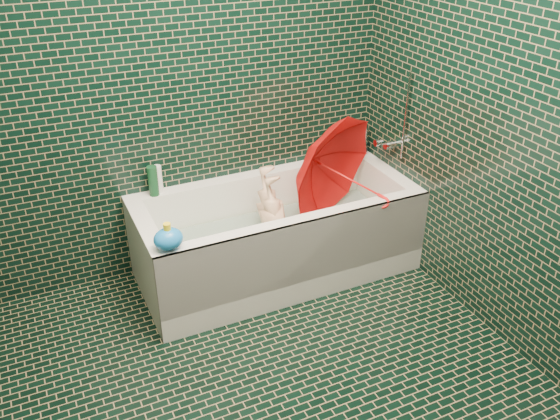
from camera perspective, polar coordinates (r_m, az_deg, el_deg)
name	(u,v)px	position (r m, az deg, el deg)	size (l,w,h in m)	color
floor	(281,404)	(3.00, 0.07, -18.13)	(2.80, 2.80, 0.00)	black
wall_back	(176,73)	(3.49, -9.98, 12.88)	(2.80, 2.80, 0.00)	black
wall_right	(537,117)	(3.00, 23.48, 8.17)	(2.80, 2.80, 0.00)	black
bathtub	(278,243)	(3.72, -0.23, -3.23)	(1.70, 0.75, 0.55)	white
bath_mat	(276,249)	(3.76, -0.34, -3.81)	(1.35, 0.47, 0.01)	green
water	(276,230)	(3.68, -0.35, -1.94)	(1.48, 0.53, 0.00)	silver
faucet	(394,139)	(3.84, 10.88, 6.77)	(0.18, 0.19, 0.55)	silver
child	(277,231)	(3.65, -0.27, -2.07)	(0.30, 0.19, 0.81)	#E3B18E
umbrella	(349,179)	(3.65, 6.63, 3.01)	(0.71, 0.71, 0.62)	red
soap_bottle_a	(363,153)	(4.16, 7.95, 5.47)	(0.09, 0.09, 0.22)	white
soap_bottle_b	(362,154)	(4.13, 7.93, 5.32)	(0.08, 0.08, 0.17)	#591D70
soap_bottle_c	(355,154)	(4.13, 7.26, 5.35)	(0.14, 0.14, 0.18)	#124122
bottle_right_tall	(332,147)	(3.98, 5.03, 6.11)	(0.06, 0.06, 0.20)	#124122
bottle_right_pump	(364,141)	(4.11, 8.10, 6.62)	(0.05, 0.05, 0.19)	silver
bottle_left_tall	(153,181)	(3.59, -12.12, 2.75)	(0.06, 0.06, 0.19)	#124122
bottle_left_short	(158,179)	(3.63, -11.66, 2.95)	(0.05, 0.05, 0.17)	white
rubber_duck	(337,151)	(4.05, 5.55, 5.68)	(0.13, 0.11, 0.10)	yellow
bath_toy	(168,239)	(3.05, -10.70, -2.73)	(0.17, 0.15, 0.15)	blue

